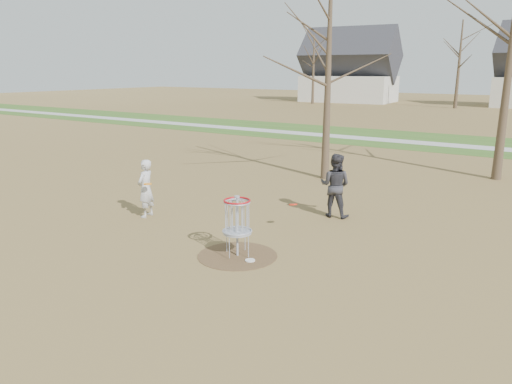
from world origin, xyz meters
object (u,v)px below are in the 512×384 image
player_standing (146,188)px  player_throwing (335,185)px  disc_golf_basket (237,217)px  disc_grounded (250,260)px

player_standing → player_throwing: (4.41, 2.97, 0.08)m
player_standing → disc_golf_basket: (3.94, -1.06, 0.09)m
player_standing → disc_golf_basket: player_standing is taller
player_standing → player_throwing: size_ratio=0.91×
disc_grounded → disc_golf_basket: 0.99m
disc_grounded → disc_golf_basket: bearing=165.1°
player_standing → disc_grounded: player_standing is taller
player_standing → disc_grounded: 4.58m
disc_grounded → disc_golf_basket: size_ratio=0.16×
player_standing → disc_grounded: (4.36, -1.18, -0.80)m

